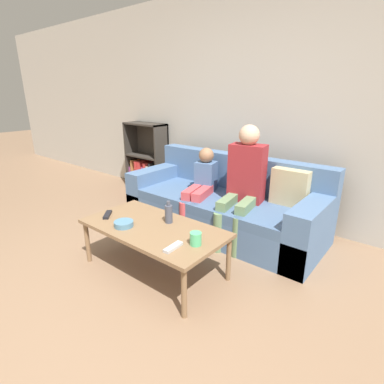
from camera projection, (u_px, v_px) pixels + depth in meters
name	position (u px, v px, depth m)	size (l,w,h in m)	color
ground_plane	(86.00, 325.00, 1.98)	(22.00, 22.00, 0.00)	#84664C
wall_back	(266.00, 107.00, 3.35)	(12.00, 0.06, 2.60)	#B7B2A8
couch	(224.00, 206.00, 3.30)	(2.17, 0.86, 0.79)	#4C6B93
bookshelf	(147.00, 165.00, 4.62)	(0.68, 0.28, 1.02)	#332D28
coffee_table	(153.00, 230.00, 2.47)	(1.21, 0.63, 0.41)	brown
person_adult	(244.00, 177.00, 2.96)	(0.41, 0.64, 1.16)	#66845B
person_child	(201.00, 185.00, 3.26)	(0.35, 0.63, 0.88)	#C6474C
cup_near	(196.00, 239.00, 2.15)	(0.09, 0.09, 0.10)	#4CB77A
tv_remote_0	(108.00, 215.00, 2.66)	(0.15, 0.16, 0.02)	black
tv_remote_1	(173.00, 247.00, 2.11)	(0.06, 0.17, 0.02)	#B7B7BC
snack_bowl	(124.00, 224.00, 2.45)	(0.16, 0.16, 0.05)	teal
bottle	(169.00, 214.00, 2.50)	(0.06, 0.06, 0.19)	#424756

